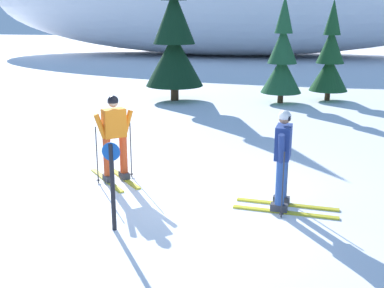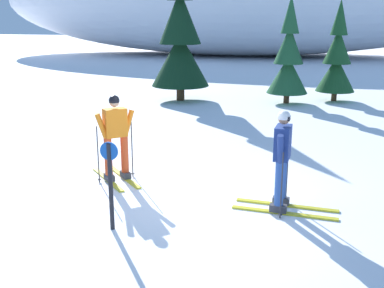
{
  "view_description": "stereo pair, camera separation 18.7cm",
  "coord_description": "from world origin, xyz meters",
  "px_view_note": "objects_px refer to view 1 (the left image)",
  "views": [
    {
      "loc": [
        1.74,
        -7.71,
        3.22
      ],
      "look_at": [
        0.07,
        0.42,
        0.95
      ],
      "focal_mm": 44.87,
      "sensor_mm": 36.0,
      "label": 1
    },
    {
      "loc": [
        1.92,
        -7.67,
        3.22
      ],
      "look_at": [
        0.07,
        0.42,
        0.95
      ],
      "focal_mm": 44.87,
      "sensor_mm": 36.0,
      "label": 2
    }
  ],
  "objects_px": {
    "skier_navy_jacket": "(283,158)",
    "pine_tree_center_left": "(282,59)",
    "skier_orange_jacket": "(114,137)",
    "pine_tree_center_right": "(330,59)",
    "trail_marker_post": "(112,181)",
    "pine_tree_far_left": "(174,37)"
  },
  "relations": [
    {
      "from": "pine_tree_far_left",
      "to": "pine_tree_center_right",
      "type": "bearing_deg",
      "value": 11.46
    },
    {
      "from": "pine_tree_far_left",
      "to": "skier_navy_jacket",
      "type": "bearing_deg",
      "value": -66.7
    },
    {
      "from": "skier_navy_jacket",
      "to": "pine_tree_center_left",
      "type": "bearing_deg",
      "value": 91.59
    },
    {
      "from": "skier_navy_jacket",
      "to": "pine_tree_far_left",
      "type": "xyz_separation_m",
      "value": [
        -4.24,
        9.85,
        1.45
      ]
    },
    {
      "from": "pine_tree_center_left",
      "to": "skier_navy_jacket",
      "type": "bearing_deg",
      "value": -88.41
    },
    {
      "from": "skier_orange_jacket",
      "to": "skier_navy_jacket",
      "type": "height_order",
      "value": "skier_orange_jacket"
    },
    {
      "from": "skier_orange_jacket",
      "to": "pine_tree_center_left",
      "type": "distance_m",
      "value": 9.82
    },
    {
      "from": "pine_tree_center_left",
      "to": "trail_marker_post",
      "type": "xyz_separation_m",
      "value": [
        -2.2,
        -11.46,
        -0.82
      ]
    },
    {
      "from": "pine_tree_center_left",
      "to": "skier_orange_jacket",
      "type": "bearing_deg",
      "value": -107.55
    },
    {
      "from": "pine_tree_far_left",
      "to": "pine_tree_center_left",
      "type": "bearing_deg",
      "value": 3.73
    },
    {
      "from": "pine_tree_center_right",
      "to": "skier_orange_jacket",
      "type": "bearing_deg",
      "value": -114.62
    },
    {
      "from": "skier_orange_jacket",
      "to": "pine_tree_far_left",
      "type": "relative_size",
      "value": 0.31
    },
    {
      "from": "pine_tree_far_left",
      "to": "trail_marker_post",
      "type": "bearing_deg",
      "value": -81.05
    },
    {
      "from": "skier_orange_jacket",
      "to": "trail_marker_post",
      "type": "distance_m",
      "value": 2.25
    },
    {
      "from": "skier_orange_jacket",
      "to": "pine_tree_center_right",
      "type": "height_order",
      "value": "pine_tree_center_right"
    },
    {
      "from": "skier_navy_jacket",
      "to": "pine_tree_center_left",
      "type": "height_order",
      "value": "pine_tree_center_left"
    },
    {
      "from": "skier_navy_jacket",
      "to": "pine_tree_center_right",
      "type": "xyz_separation_m",
      "value": [
        1.46,
        11.01,
        0.66
      ]
    },
    {
      "from": "pine_tree_center_right",
      "to": "trail_marker_post",
      "type": "relative_size",
      "value": 2.68
    },
    {
      "from": "skier_navy_jacket",
      "to": "pine_tree_far_left",
      "type": "relative_size",
      "value": 0.32
    },
    {
      "from": "pine_tree_center_left",
      "to": "pine_tree_center_right",
      "type": "xyz_separation_m",
      "value": [
        1.74,
        0.9,
        -0.05
      ]
    },
    {
      "from": "pine_tree_center_left",
      "to": "pine_tree_far_left",
      "type": "bearing_deg",
      "value": -176.27
    },
    {
      "from": "skier_orange_jacket",
      "to": "pine_tree_center_right",
      "type": "xyz_separation_m",
      "value": [
        4.69,
        10.24,
        0.65
      ]
    }
  ]
}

